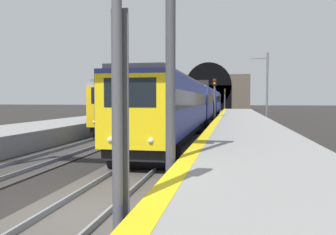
{
  "coord_description": "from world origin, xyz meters",
  "views": [
    {
      "loc": [
        -7.34,
        -3.57,
        2.78
      ],
      "look_at": [
        11.0,
        -0.13,
        1.8
      ],
      "focal_mm": 36.73,
      "sensor_mm": 36.0,
      "label": 1
    }
  ],
  "objects_px": {
    "catenary_mast_far": "(267,88)",
    "train_adjacent_platform": "(176,102)",
    "railway_signal_near": "(117,65)",
    "overhead_signal_gantry": "(32,4)",
    "train_main_approaching": "(201,103)",
    "railway_signal_mid": "(214,98)",
    "railway_signal_far": "(225,98)"
  },
  "relations": [
    {
      "from": "railway_signal_near",
      "to": "railway_signal_mid",
      "type": "distance_m",
      "value": 29.48
    },
    {
      "from": "train_main_approaching",
      "to": "train_adjacent_platform",
      "type": "height_order",
      "value": "train_adjacent_platform"
    },
    {
      "from": "railway_signal_far",
      "to": "train_adjacent_platform",
      "type": "bearing_deg",
      "value": -11.74
    },
    {
      "from": "railway_signal_near",
      "to": "catenary_mast_far",
      "type": "distance_m",
      "value": 33.66
    },
    {
      "from": "railway_signal_mid",
      "to": "catenary_mast_far",
      "type": "distance_m",
      "value": 6.67
    },
    {
      "from": "railway_signal_near",
      "to": "overhead_signal_gantry",
      "type": "bearing_deg",
      "value": -136.05
    },
    {
      "from": "overhead_signal_gantry",
      "to": "railway_signal_mid",
      "type": "bearing_deg",
      "value": -9.36
    },
    {
      "from": "train_main_approaching",
      "to": "railway_signal_mid",
      "type": "height_order",
      "value": "train_main_approaching"
    },
    {
      "from": "train_main_approaching",
      "to": "train_adjacent_platform",
      "type": "distance_m",
      "value": 11.59
    },
    {
      "from": "railway_signal_far",
      "to": "overhead_signal_gantry",
      "type": "relative_size",
      "value": 0.61
    },
    {
      "from": "railway_signal_near",
      "to": "overhead_signal_gantry",
      "type": "xyz_separation_m",
      "value": [
        4.3,
        4.15,
        2.31
      ]
    },
    {
      "from": "train_main_approaching",
      "to": "overhead_signal_gantry",
      "type": "xyz_separation_m",
      "value": [
        -30.51,
        2.36,
        3.29
      ]
    },
    {
      "from": "railway_signal_mid",
      "to": "catenary_mast_far",
      "type": "relative_size",
      "value": 0.63
    },
    {
      "from": "catenary_mast_far",
      "to": "overhead_signal_gantry",
      "type": "bearing_deg",
      "value": 161.7
    },
    {
      "from": "railway_signal_far",
      "to": "railway_signal_near",
      "type": "bearing_deg",
      "value": 0.0
    },
    {
      "from": "train_main_approaching",
      "to": "railway_signal_near",
      "type": "bearing_deg",
      "value": 2.66
    },
    {
      "from": "train_adjacent_platform",
      "to": "railway_signal_near",
      "type": "xyz_separation_m",
      "value": [
        -45.4,
        -6.51,
        0.94
      ]
    },
    {
      "from": "train_main_approaching",
      "to": "overhead_signal_gantry",
      "type": "bearing_deg",
      "value": -4.71
    },
    {
      "from": "railway_signal_far",
      "to": "railway_signal_mid",
      "type": "bearing_deg",
      "value": 0.0
    },
    {
      "from": "railway_signal_near",
      "to": "overhead_signal_gantry",
      "type": "height_order",
      "value": "overhead_signal_gantry"
    },
    {
      "from": "train_adjacent_platform",
      "to": "railway_signal_far",
      "type": "xyz_separation_m",
      "value": [
        31.33,
        -6.51,
        0.83
      ]
    },
    {
      "from": "train_adjacent_platform",
      "to": "overhead_signal_gantry",
      "type": "distance_m",
      "value": 41.29
    },
    {
      "from": "catenary_mast_far",
      "to": "train_main_approaching",
      "type": "bearing_deg",
      "value": 77.5
    },
    {
      "from": "railway_signal_near",
      "to": "railway_signal_far",
      "type": "bearing_deg",
      "value": -180.0
    },
    {
      "from": "railway_signal_far",
      "to": "catenary_mast_far",
      "type": "xyz_separation_m",
      "value": [
        -43.51,
        -5.41,
        0.78
      ]
    },
    {
      "from": "train_adjacent_platform",
      "to": "railway_signal_near",
      "type": "height_order",
      "value": "railway_signal_near"
    },
    {
      "from": "train_adjacent_platform",
      "to": "railway_signal_far",
      "type": "relative_size",
      "value": 11.05
    },
    {
      "from": "train_main_approaching",
      "to": "overhead_signal_gantry",
      "type": "distance_m",
      "value": 30.77
    },
    {
      "from": "catenary_mast_far",
      "to": "train_adjacent_platform",
      "type": "bearing_deg",
      "value": 44.37
    },
    {
      "from": "train_adjacent_platform",
      "to": "catenary_mast_far",
      "type": "height_order",
      "value": "catenary_mast_far"
    },
    {
      "from": "railway_signal_far",
      "to": "train_main_approaching",
      "type": "bearing_deg",
      "value": -2.44
    },
    {
      "from": "railway_signal_mid",
      "to": "train_main_approaching",
      "type": "bearing_deg",
      "value": -161.45
    }
  ]
}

